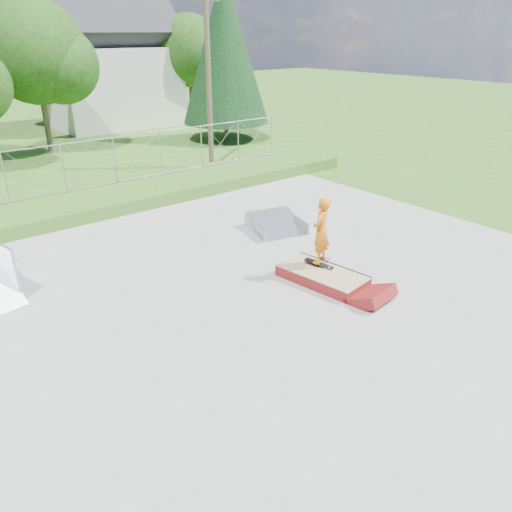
% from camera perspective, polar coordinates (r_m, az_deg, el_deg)
% --- Properties ---
extents(ground, '(120.00, 120.00, 0.00)m').
position_cam_1_polar(ground, '(11.43, -2.25, -7.32)').
color(ground, '#325A19').
rests_on(ground, ground).
extents(concrete_pad, '(20.00, 16.00, 0.04)m').
position_cam_1_polar(concrete_pad, '(11.42, -2.26, -7.23)').
color(concrete_pad, gray).
rests_on(concrete_pad, ground).
extents(grass_berm, '(24.00, 3.00, 0.50)m').
position_cam_1_polar(grass_berm, '(19.16, -19.64, 5.46)').
color(grass_berm, '#325A19').
rests_on(grass_berm, ground).
extents(grind_box, '(1.42, 2.43, 0.34)m').
position_cam_1_polar(grind_box, '(13.05, 7.56, -2.38)').
color(grind_box, maroon).
rests_on(grind_box, concrete_pad).
extents(flat_bank_ramp, '(1.96, 2.04, 0.48)m').
position_cam_1_polar(flat_bank_ramp, '(16.28, 2.39, 3.63)').
color(flat_bank_ramp, '#94959B').
rests_on(flat_bank_ramp, concrete_pad).
extents(skateboard, '(0.48, 0.82, 0.13)m').
position_cam_1_polar(skateboard, '(13.24, 7.22, -0.93)').
color(skateboard, black).
rests_on(skateboard, grind_box).
extents(skater, '(0.75, 0.64, 1.75)m').
position_cam_1_polar(skater, '(12.89, 7.42, 2.60)').
color(skater, orange).
rests_on(skater, grind_box).
extents(chain_link_fence, '(20.00, 0.06, 1.80)m').
position_cam_1_polar(chain_link_fence, '(19.77, -21.15, 9.29)').
color(chain_link_fence, gray).
rests_on(chain_link_fence, grass_berm).
extents(gable_house, '(8.40, 6.08, 8.94)m').
position_cam_1_polar(gable_house, '(36.98, -16.33, 20.12)').
color(gable_house, silver).
rests_on(gable_house, ground).
extents(utility_pole, '(0.24, 0.24, 8.00)m').
position_cam_1_polar(utility_pole, '(23.95, -5.45, 19.48)').
color(utility_pole, '#4E3D31').
rests_on(utility_pole, ground).
extents(tree_center, '(5.44, 5.12, 7.60)m').
position_cam_1_polar(tree_center, '(28.97, -23.23, 20.28)').
color(tree_center, '#4E3D31').
rests_on(tree_center, ground).
extents(tree_right_far, '(5.10, 4.80, 7.12)m').
position_cam_1_polar(tree_right_far, '(37.49, -7.10, 21.97)').
color(tree_right_far, '#4E3D31').
rests_on(tree_right_far, ground).
extents(tree_back_mid, '(4.08, 3.84, 5.70)m').
position_cam_1_polar(tree_back_mid, '(37.42, -23.08, 18.94)').
color(tree_back_mid, '#4E3D31').
rests_on(tree_back_mid, ground).
extents(conifer_tree, '(5.04, 5.04, 9.10)m').
position_cam_1_polar(conifer_tree, '(30.55, -3.62, 22.54)').
color(conifer_tree, '#4E3D31').
rests_on(conifer_tree, ground).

